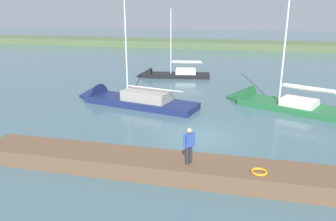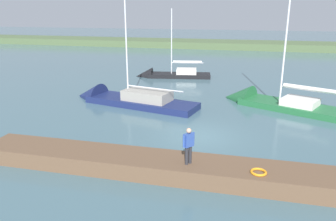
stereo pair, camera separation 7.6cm
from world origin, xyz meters
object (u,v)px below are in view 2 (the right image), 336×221
(life_ring_buoy, at_px, (259,172))
(person_on_dock, at_px, (189,144))
(sailboat_inner_slip, at_px, (122,100))
(sailboat_outer_mooring, at_px, (167,76))
(sailboat_far_right, at_px, (267,103))

(life_ring_buoy, distance_m, person_on_dock, 3.03)
(sailboat_inner_slip, bearing_deg, sailboat_outer_mooring, -82.32)
(sailboat_outer_mooring, distance_m, person_on_dock, 22.46)
(sailboat_far_right, bearing_deg, sailboat_outer_mooring, -15.75)
(sailboat_outer_mooring, xyz_separation_m, person_on_dock, (-6.21, 21.52, 1.59))
(life_ring_buoy, height_order, sailboat_far_right, sailboat_far_right)
(sailboat_far_right, relative_size, person_on_dock, 6.93)
(sailboat_inner_slip, relative_size, sailboat_far_right, 0.96)
(sailboat_far_right, bearing_deg, life_ring_buoy, 111.35)
(sailboat_far_right, height_order, person_on_dock, sailboat_far_right)
(life_ring_buoy, relative_size, person_on_dock, 0.41)
(sailboat_outer_mooring, bearing_deg, sailboat_inner_slip, 75.37)
(life_ring_buoy, bearing_deg, person_on_dock, -3.42)
(sailboat_far_right, distance_m, sailboat_outer_mooring, 13.31)
(sailboat_outer_mooring, relative_size, person_on_dock, 5.09)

